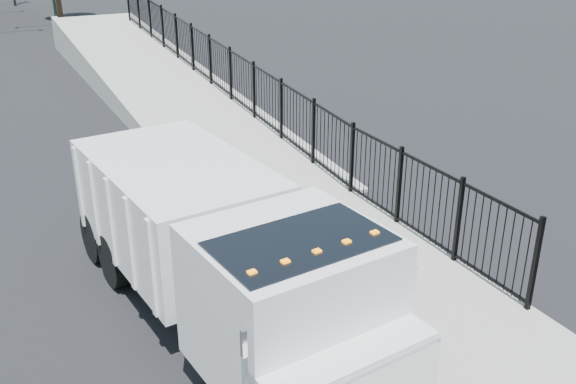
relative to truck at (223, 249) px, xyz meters
name	(u,v)px	position (x,y,z in m)	size (l,w,h in m)	color
ground	(302,309)	(1.45, -0.13, -1.55)	(120.00, 120.00, 0.00)	black
sidewalk	(457,336)	(3.38, -2.13, -1.49)	(3.55, 12.00, 0.12)	#9E998E
curb	(362,369)	(1.45, -2.13, -1.47)	(0.30, 12.00, 0.16)	#ADAAA3
ramp	(161,95)	(3.58, 15.87, -1.55)	(3.95, 24.00, 1.70)	#9E998E
iron_fence	(231,91)	(5.00, 11.87, -0.65)	(0.10, 28.00, 1.80)	black
truck	(223,249)	(0.00, 0.00, 0.00)	(3.39, 8.29, 2.76)	black
worker	(374,278)	(2.30, -1.14, -0.57)	(0.63, 0.41, 1.73)	maroon
debris	(347,261)	(2.97, 0.78, -1.39)	(0.39, 0.39, 0.10)	silver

